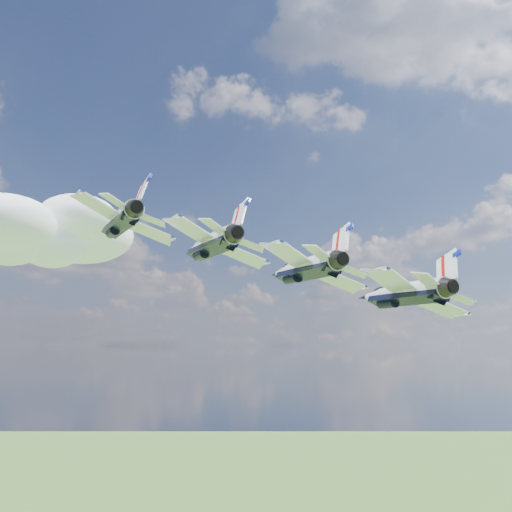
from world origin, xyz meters
TOP-DOWN VIEW (x-y plane):
  - cloud_far at (38.89, 176.75)m, footprint 65.00×51.07m
  - jet_0 at (-9.30, 12.04)m, footprint 16.43×19.77m
  - jet_1 at (-1.58, 4.83)m, footprint 16.43×19.77m
  - jet_2 at (6.15, -2.38)m, footprint 16.43×19.77m
  - jet_3 at (13.88, -9.59)m, footprint 16.43×19.77m

SIDE VIEW (x-z plane):
  - jet_3 at x=13.88m, z-range 133.24..142.54m
  - jet_2 at x=6.15m, z-range 136.11..145.41m
  - jet_1 at x=-1.58m, z-range 138.98..148.27m
  - jet_0 at x=-9.30m, z-range 141.85..151.14m
  - cloud_far at x=38.89m, z-range 161.97..187.51m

